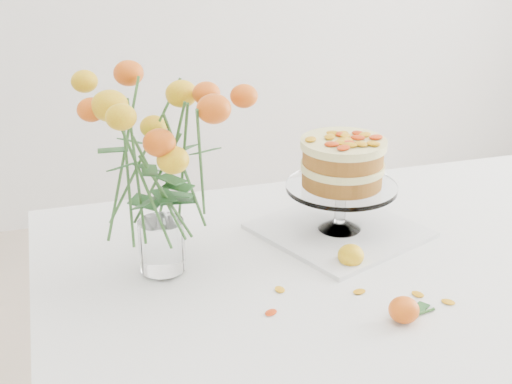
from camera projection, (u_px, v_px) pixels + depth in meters
table at (390, 294)px, 1.48m from camera, size 1.43×0.93×0.76m
napkin at (339, 230)px, 1.56m from camera, size 0.40×0.40×0.01m
cake_stand at (342, 167)px, 1.50m from camera, size 0.24×0.24×0.21m
rose_vase at (156, 147)px, 1.30m from camera, size 0.35×0.35×0.44m
loose_rose_near at (351, 255)px, 1.42m from camera, size 0.09×0.06×0.05m
loose_rose_far at (404, 310)px, 1.24m from camera, size 0.10×0.05×0.05m
stray_petal_a at (359, 292)px, 1.33m from camera, size 0.03×0.02×0.00m
stray_petal_b at (418, 294)px, 1.32m from camera, size 0.03×0.02×0.00m
stray_petal_c at (448, 302)px, 1.30m from camera, size 0.03×0.02×0.00m
stray_petal_d at (280, 290)px, 1.34m from camera, size 0.03×0.02×0.00m
stray_petal_e at (271, 313)px, 1.26m from camera, size 0.03×0.02×0.00m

